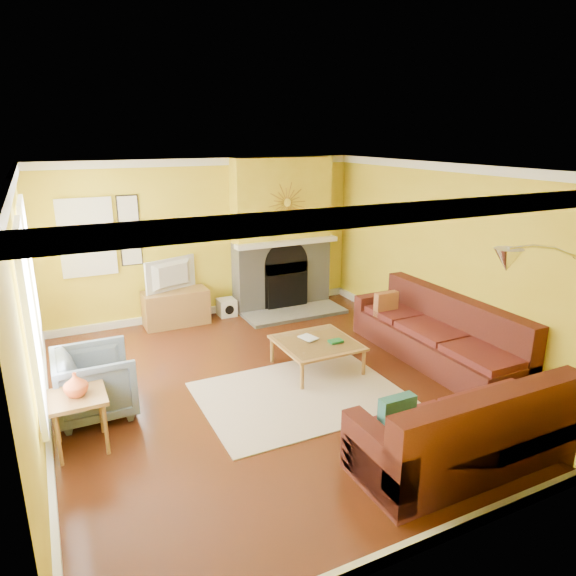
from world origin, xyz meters
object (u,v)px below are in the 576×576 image
arc_lamp (553,371)px  media_console (176,308)px  side_table (81,422)px  armchair (95,383)px  sectional_sofa (400,356)px  coffee_table (317,355)px

arc_lamp → media_console: bearing=109.5°
media_console → side_table: 3.57m
armchair → sectional_sofa: bearing=-106.7°
side_table → coffee_table: bearing=10.8°
sectional_sofa → media_console: (-1.93, 3.49, -0.16)m
coffee_table → arc_lamp: arc_lamp is taller
coffee_table → arc_lamp: 3.20m
coffee_table → armchair: armchair is taller
sectional_sofa → armchair: (-3.47, 1.04, -0.06)m
sectional_sofa → side_table: bearing=174.0°
arc_lamp → coffee_table: bearing=102.4°
sectional_sofa → armchair: sectional_sofa is taller
sectional_sofa → armchair: size_ratio=4.49×
armchair → media_console: bearing=-32.0°
sectional_sofa → media_console: sectional_sofa is taller
sectional_sofa → media_console: 4.00m
media_console → side_table: side_table is taller
media_console → armchair: 2.90m
armchair → side_table: armchair is taller
sectional_sofa → coffee_table: sectional_sofa is taller
media_console → arc_lamp: 5.91m
sectional_sofa → coffee_table: (-0.64, 0.97, -0.25)m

